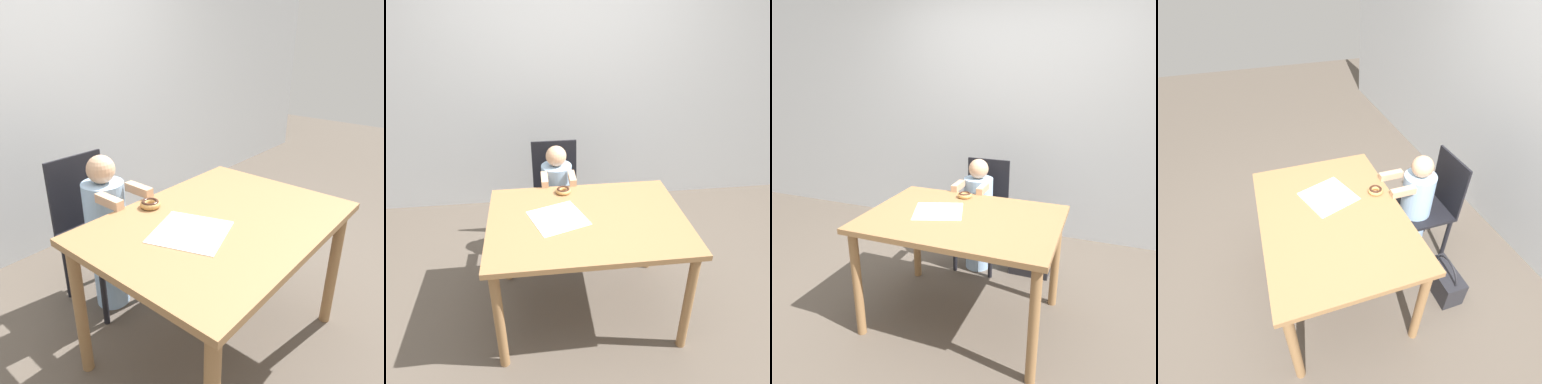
% 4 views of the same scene
% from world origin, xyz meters
% --- Properties ---
extents(ground_plane, '(12.00, 12.00, 0.00)m').
position_xyz_m(ground_plane, '(0.00, 0.00, 0.00)').
color(ground_plane, brown).
extents(wall_back, '(8.00, 0.05, 2.50)m').
position_xyz_m(wall_back, '(0.00, 1.66, 1.25)').
color(wall_back, silver).
rests_on(wall_back, ground_plane).
extents(dining_table, '(1.26, 0.92, 0.78)m').
position_xyz_m(dining_table, '(0.00, 0.00, 0.68)').
color(dining_table, olive).
rests_on(dining_table, ground_plane).
extents(chair, '(0.38, 0.45, 0.93)m').
position_xyz_m(chair, '(-0.14, 0.85, 0.48)').
color(chair, black).
rests_on(chair, ground_plane).
extents(child_figure, '(0.26, 0.40, 0.99)m').
position_xyz_m(child_figure, '(-0.14, 0.72, 0.49)').
color(child_figure, '#99BCE0').
rests_on(child_figure, ground_plane).
extents(donut, '(0.11, 0.11, 0.04)m').
position_xyz_m(donut, '(-0.12, 0.35, 0.80)').
color(donut, tan).
rests_on(donut, dining_table).
extents(napkin, '(0.41, 0.41, 0.00)m').
position_xyz_m(napkin, '(-0.18, 0.03, 0.78)').
color(napkin, white).
rests_on(napkin, dining_table).
extents(handbag, '(0.33, 0.17, 0.36)m').
position_xyz_m(handbag, '(0.32, 0.78, 0.12)').
color(handbag, '#232328').
rests_on(handbag, ground_plane).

